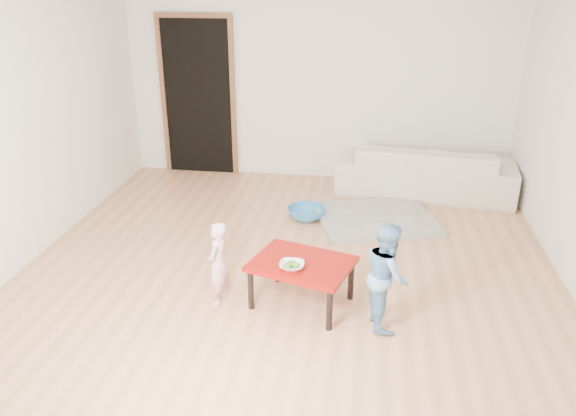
% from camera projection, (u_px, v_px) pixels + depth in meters
% --- Properties ---
extents(floor, '(5.00, 5.00, 0.01)m').
position_uv_depth(floor, '(291.00, 262.00, 5.44)').
color(floor, '#B5804D').
rests_on(floor, ground).
extents(back_wall, '(5.00, 0.02, 2.60)m').
position_uv_depth(back_wall, '(318.00, 80.00, 7.20)').
color(back_wall, white).
rests_on(back_wall, floor).
extents(left_wall, '(0.02, 5.00, 2.60)m').
position_uv_depth(left_wall, '(28.00, 121.00, 5.26)').
color(left_wall, white).
rests_on(left_wall, floor).
extents(doorway, '(1.02, 0.08, 2.11)m').
position_uv_depth(doorway, '(199.00, 98.00, 7.51)').
color(doorway, brown).
rests_on(doorway, back_wall).
extents(sofa, '(2.23, 1.08, 0.63)m').
position_uv_depth(sofa, '(425.00, 169.00, 7.00)').
color(sofa, beige).
rests_on(sofa, floor).
extents(cushion, '(0.50, 0.46, 0.12)m').
position_uv_depth(cushion, '(393.00, 159.00, 6.87)').
color(cushion, orange).
rests_on(cushion, sofa).
extents(red_table, '(0.94, 0.81, 0.40)m').
position_uv_depth(red_table, '(302.00, 283.00, 4.68)').
color(red_table, maroon).
rests_on(red_table, floor).
extents(bowl, '(0.20, 0.20, 0.05)m').
position_uv_depth(bowl, '(292.00, 266.00, 4.49)').
color(bowl, white).
rests_on(bowl, red_table).
extents(broccoli, '(0.12, 0.12, 0.06)m').
position_uv_depth(broccoli, '(292.00, 265.00, 4.49)').
color(broccoli, '#2D5919').
rests_on(broccoli, red_table).
extents(child_pink, '(0.20, 0.28, 0.73)m').
position_uv_depth(child_pink, '(218.00, 264.00, 4.63)').
color(child_pink, pink).
rests_on(child_pink, floor).
extents(child_blue, '(0.40, 0.48, 0.87)m').
position_uv_depth(child_blue, '(387.00, 275.00, 4.33)').
color(child_blue, '#5C9CD6').
rests_on(child_blue, floor).
extents(basin, '(0.43, 0.43, 0.13)m').
position_uv_depth(basin, '(307.00, 213.00, 6.36)').
color(basin, teal).
rests_on(basin, floor).
extents(blanket, '(1.50, 1.36, 0.06)m').
position_uv_depth(blanket, '(376.00, 219.00, 6.30)').
color(blanket, '#B1AA9C').
rests_on(blanket, floor).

